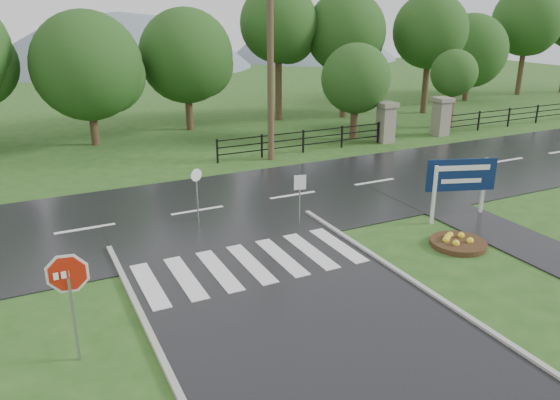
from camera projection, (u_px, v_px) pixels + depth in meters
ground at (342, 357)px, 11.84m from camera, size 120.00×120.00×0.00m
main_road at (198, 212)px, 20.30m from camera, size 90.00×8.00×0.04m
walkway at (489, 228)px, 18.78m from camera, size 2.20×11.00×0.04m
crosswalk at (251, 263)px, 16.05m from camera, size 6.50×2.80×0.02m
pillar_west at (386, 121)px, 30.41m from camera, size 1.00×1.00×2.24m
pillar_east at (441, 116)px, 32.08m from camera, size 1.00×1.00×2.24m
fence_west at (303, 139)px, 28.37m from camera, size 9.58×0.08×1.20m
hills at (100, 186)px, 73.42m from camera, size 102.00×48.00×48.00m
treeline at (140, 135)px, 32.55m from camera, size 83.20×5.20×10.00m
stop_sign at (69, 283)px, 11.15m from camera, size 1.16×0.24×2.65m
estate_billboard at (461, 178)px, 19.16m from camera, size 2.45×0.90×2.21m
flower_bed at (458, 242)px, 17.33m from camera, size 1.76×1.76×0.35m
reg_sign_small at (300, 190)px, 18.45m from camera, size 0.41×0.12×1.87m
reg_sign_round at (197, 188)px, 19.00m from camera, size 0.43×0.17×1.94m
utility_pole_east at (270, 62)px, 25.72m from camera, size 1.67×0.33×9.38m
entrance_tree_left at (356, 79)px, 30.46m from camera, size 3.89×3.89×5.38m
entrance_tree_right at (454, 74)px, 33.49m from camera, size 2.85×2.85×4.81m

